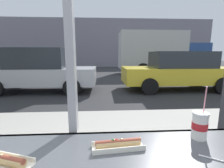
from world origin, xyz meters
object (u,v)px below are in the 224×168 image
(hotdog_tray_far, at_px, (118,144))
(box_truck, at_px, (160,52))
(parked_car_yellow, at_px, (178,70))
(soda_cup_left, at_px, (200,125))
(parked_car_silver, at_px, (40,70))
(hotdog_tray_near, at_px, (2,160))

(hotdog_tray_far, bearing_deg, box_truck, 69.74)
(parked_car_yellow, distance_m, box_truck, 6.03)
(soda_cup_left, height_order, parked_car_yellow, parked_car_yellow)
(hotdog_tray_far, height_order, parked_car_silver, parked_car_silver)
(hotdog_tray_near, xyz_separation_m, parked_car_silver, (-2.09, 6.09, -0.16))
(soda_cup_left, xyz_separation_m, parked_car_yellow, (2.68, 5.92, -0.27))
(soda_cup_left, bearing_deg, hotdog_tray_near, -170.23)
(hotdog_tray_near, height_order, box_truck, box_truck)
(parked_car_yellow, xyz_separation_m, box_truck, (1.21, 5.84, 0.88))
(hotdog_tray_near, bearing_deg, parked_car_silver, 108.89)
(soda_cup_left, xyz_separation_m, hotdog_tray_far, (-0.48, -0.07, -0.06))
(hotdog_tray_near, height_order, parked_car_yellow, parked_car_yellow)
(hotdog_tray_near, relative_size, parked_car_silver, 0.07)
(hotdog_tray_near, distance_m, hotdog_tray_far, 0.54)
(soda_cup_left, bearing_deg, parked_car_yellow, 65.65)
(soda_cup_left, bearing_deg, box_truck, 71.72)
(hotdog_tray_far, relative_size, parked_car_silver, 0.06)
(soda_cup_left, xyz_separation_m, parked_car_silver, (-3.10, 5.92, -0.22))
(parked_car_yellow, bearing_deg, box_truck, 78.33)
(hotdog_tray_far, bearing_deg, soda_cup_left, 8.80)
(parked_car_silver, height_order, parked_car_yellow, parked_car_silver)
(soda_cup_left, bearing_deg, hotdog_tray_far, -171.20)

